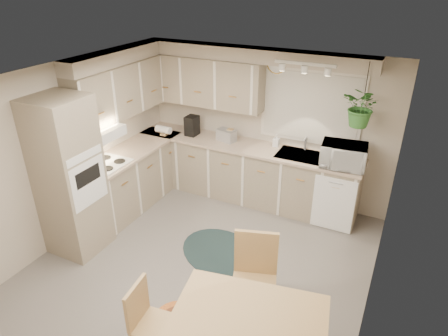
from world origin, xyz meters
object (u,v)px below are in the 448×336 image
Objects in this scene: pet_bed at (178,323)px; chair_left at (155,324)px; braided_rug at (222,253)px; microwave at (344,153)px; chair_back at (254,285)px.

chair_left is at bearing -89.84° from pet_bed.
pet_bed reaches higher than braided_rug.
pet_bed is (-0.00, 0.36, -0.35)m from chair_left.
microwave is at bearing 49.50° from braided_rug.
pet_bed is at bearing 14.10° from chair_back.
pet_bed is 0.86× the size of microwave.
microwave is (0.38, 2.27, 0.63)m from chair_back.
chair_back reaches higher than chair_left.
chair_back reaches higher than braided_rug.
braided_rug is 2.01× the size of microwave.
chair_left is 1.60× the size of pet_bed.
chair_left is 0.81× the size of chair_back.
pet_bed is at bearing -117.63° from microwave.
chair_back is 2.39m from microwave.
braided_rug is 2.35× the size of pet_bed.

